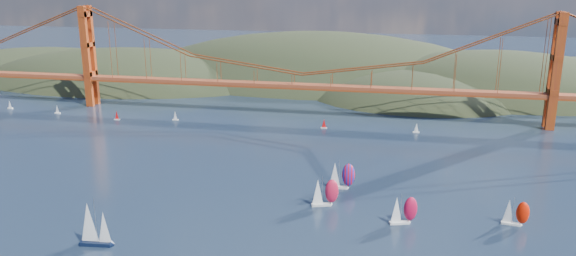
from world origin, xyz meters
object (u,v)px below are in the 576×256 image
(racer_2, at_px, (515,212))
(racer_rwb, at_px, (341,175))
(racer_1, at_px, (403,210))
(racer_0, at_px, (324,192))
(sloop_navy, at_px, (93,225))

(racer_2, relative_size, racer_rwb, 0.84)
(racer_1, height_order, racer_rwb, racer_rwb)
(racer_2, bearing_deg, racer_0, -173.33)
(racer_2, bearing_deg, racer_1, -160.51)
(racer_0, xyz_separation_m, racer_1, (24.76, -8.52, -0.26))
(racer_1, bearing_deg, racer_2, -7.84)
(racer_rwb, bearing_deg, sloop_navy, -141.55)
(sloop_navy, distance_m, racer_1, 88.29)
(sloop_navy, height_order, racer_2, sloop_navy)
(racer_1, bearing_deg, racer_0, 143.14)
(sloop_navy, bearing_deg, racer_2, 12.11)
(racer_rwb, bearing_deg, racer_0, -106.28)
(racer_rwb, bearing_deg, racer_2, -22.96)
(racer_1, bearing_deg, sloop_navy, -177.21)
(racer_1, distance_m, racer_rwb, 32.37)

